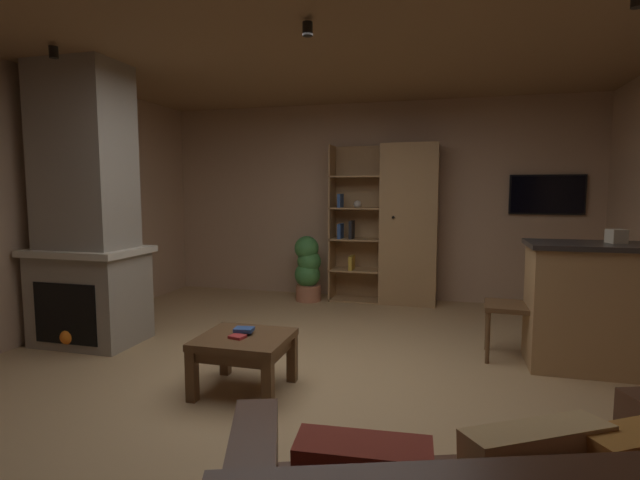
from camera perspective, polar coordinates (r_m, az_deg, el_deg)
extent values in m
cube|color=tan|center=(3.77, -1.64, -16.89)|extent=(5.66, 6.19, 0.02)
cube|color=tan|center=(6.53, 6.18, 4.56)|extent=(5.78, 0.06, 2.60)
cube|color=#8E6B47|center=(3.66, -1.77, 24.40)|extent=(5.66, 6.19, 0.02)
cube|color=white|center=(6.56, 3.33, 3.17)|extent=(0.55, 0.01, 0.85)
cube|color=gray|center=(5.10, -25.54, -6.26)|extent=(0.93, 0.65, 0.85)
cube|color=gray|center=(5.01, -26.20, 8.47)|extent=(0.79, 0.55, 1.75)
cube|color=beige|center=(5.03, -25.77, -1.18)|extent=(1.01, 0.73, 0.06)
cube|color=black|center=(4.91, -27.73, -7.67)|extent=(0.65, 0.08, 0.55)
sphere|color=orange|center=(4.95, -27.69, -10.12)|extent=(0.14, 0.14, 0.14)
cube|color=#A87F51|center=(6.21, 10.49, 1.80)|extent=(0.71, 0.38, 2.03)
cube|color=#A87F51|center=(6.47, 4.56, 2.05)|extent=(0.66, 0.02, 2.03)
cube|color=#A87F51|center=(6.36, 1.45, 2.00)|extent=(0.02, 0.38, 2.03)
sphere|color=black|center=(6.01, 8.66, 2.67)|extent=(0.04, 0.04, 0.04)
cube|color=#A87F51|center=(6.44, 4.20, -7.02)|extent=(0.66, 0.38, 0.02)
cube|color=#A87F51|center=(6.37, 4.23, -3.54)|extent=(0.66, 0.38, 0.02)
cube|color=#A87F51|center=(6.31, 4.26, 0.10)|extent=(0.66, 0.38, 0.02)
cube|color=#A87F51|center=(6.29, 4.28, 3.79)|extent=(0.66, 0.38, 0.02)
cube|color=#A87F51|center=(6.28, 4.31, 7.49)|extent=(0.66, 0.38, 0.02)
cube|color=#2D4C8C|center=(6.29, 2.46, 1.06)|extent=(0.04, 0.23, 0.19)
cube|color=gold|center=(6.30, 3.78, -2.71)|extent=(0.05, 0.23, 0.18)
cube|color=black|center=(6.25, 3.78, 1.22)|extent=(0.04, 0.23, 0.23)
cube|color=#2D4C8C|center=(6.27, 2.44, 4.68)|extent=(0.04, 0.23, 0.17)
sphere|color=beige|center=(6.28, 4.47, 4.24)|extent=(0.10, 0.10, 0.10)
cube|color=#A87F51|center=(4.54, 32.53, -7.14)|extent=(1.44, 0.52, 0.99)
cube|color=#2D2826|center=(4.46, 32.90, -0.66)|extent=(1.50, 0.58, 0.04)
cube|color=#BFB299|center=(4.48, 31.71, 0.39)|extent=(0.15, 0.15, 0.11)
cube|color=brown|center=(3.57, -8.98, -11.54)|extent=(0.64, 0.59, 0.05)
cube|color=brown|center=(3.59, -8.97, -12.53)|extent=(0.57, 0.53, 0.08)
cube|color=brown|center=(3.54, -14.94, -15.32)|extent=(0.07, 0.07, 0.36)
cube|color=brown|center=(3.31, -6.20, -16.65)|extent=(0.07, 0.07, 0.36)
cube|color=brown|center=(3.96, -11.17, -12.89)|extent=(0.07, 0.07, 0.36)
cube|color=brown|center=(3.76, -3.32, -13.82)|extent=(0.07, 0.07, 0.36)
cube|color=#B22D2D|center=(3.51, -9.77, -11.23)|extent=(0.12, 0.11, 0.02)
cube|color=#2D4C8C|center=(3.59, -9.01, -10.45)|extent=(0.15, 0.11, 0.03)
cube|color=brown|center=(4.46, 21.67, -7.33)|extent=(0.44, 0.44, 0.04)
cube|color=brown|center=(4.43, 24.25, -4.36)|extent=(0.06, 0.40, 0.44)
cylinder|color=brown|center=(4.68, 19.20, -9.52)|extent=(0.04, 0.04, 0.46)
cylinder|color=brown|center=(4.33, 19.28, -10.77)|extent=(0.04, 0.04, 0.46)
cylinder|color=brown|center=(4.70, 23.65, -9.62)|extent=(0.04, 0.04, 0.46)
cylinder|color=brown|center=(4.36, 24.10, -10.86)|extent=(0.04, 0.04, 0.46)
cylinder|color=#B77051|center=(6.38, -1.37, -6.28)|extent=(0.33, 0.33, 0.21)
sphere|color=#3D7F3D|center=(6.35, -1.50, -4.13)|extent=(0.34, 0.34, 0.34)
sphere|color=#3D7F3D|center=(6.32, -1.30, -2.55)|extent=(0.31, 0.31, 0.31)
sphere|color=#3D7F3D|center=(6.31, -1.60, -0.97)|extent=(0.32, 0.32, 0.32)
cube|color=black|center=(6.50, 25.31, 4.89)|extent=(0.86, 0.05, 0.48)
cube|color=black|center=(6.47, 25.35, 4.88)|extent=(0.82, 0.01, 0.44)
cylinder|color=black|center=(4.57, -29.04, 18.89)|extent=(0.07, 0.07, 0.09)
cylinder|color=black|center=(3.53, -1.49, 23.73)|extent=(0.07, 0.07, 0.09)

